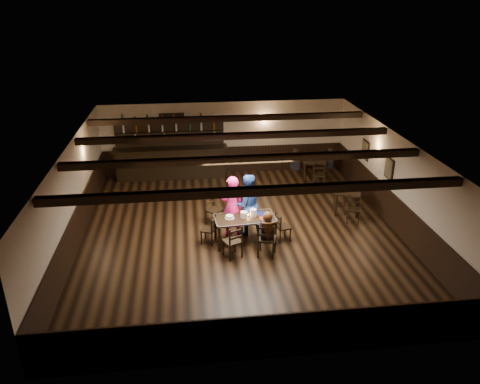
{
  "coord_description": "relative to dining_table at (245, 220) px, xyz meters",
  "views": [
    {
      "loc": [
        -1.45,
        -11.76,
        6.41
      ],
      "look_at": [
        0.01,
        0.2,
        1.2
      ],
      "focal_mm": 35.0,
      "sensor_mm": 36.0,
      "label": 1
    }
  ],
  "objects": [
    {
      "name": "chair_end_left",
      "position": [
        -0.93,
        0.05,
        -0.2
      ],
      "size": [
        0.48,
        0.49,
        0.81
      ],
      "color": "black",
      "rests_on": "ground"
    },
    {
      "name": "back_table_a",
      "position": [
        3.38,
        1.45,
        -0.03
      ],
      "size": [
        0.97,
        0.97,
        0.75
      ],
      "color": "black",
      "rests_on": "ground"
    },
    {
      "name": "back_table_b",
      "position": [
        3.12,
        4.32,
        -0.03
      ],
      "size": [
        1.02,
        1.02,
        0.75
      ],
      "color": "black",
      "rests_on": "ground"
    },
    {
      "name": "man_blue",
      "position": [
        0.13,
        0.54,
        0.21
      ],
      "size": [
        0.97,
        0.82,
        1.78
      ],
      "primitive_type": "imported",
      "rotation": [
        0.0,
        0.0,
        3.32
      ],
      "color": "navy",
      "rests_on": "ground"
    },
    {
      "name": "menu_red",
      "position": [
        0.52,
        -0.06,
        0.08
      ],
      "size": [
        0.35,
        0.3,
        0.0
      ],
      "primitive_type": "cube",
      "rotation": [
        0.0,
        0.0,
        0.32
      ],
      "color": "maroon",
      "rests_on": "dining_table"
    },
    {
      "name": "dining_table",
      "position": [
        0.0,
        0.0,
        0.0
      ],
      "size": [
        1.72,
        0.96,
        0.75
      ],
      "color": "black",
      "rests_on": "ground"
    },
    {
      "name": "salt_shaker",
      "position": [
        0.36,
        -0.04,
        0.11
      ],
      "size": [
        0.03,
        0.03,
        0.08
      ],
      "primitive_type": "cylinder",
      "color": "silver",
      "rests_on": "dining_table"
    },
    {
      "name": "woman_pink",
      "position": [
        -0.31,
        0.44,
        0.22
      ],
      "size": [
        0.69,
        0.49,
        1.79
      ],
      "primitive_type": "imported",
      "rotation": [
        0.0,
        0.0,
        3.24
      ],
      "color": "#FB1A60",
      "rests_on": "ground"
    },
    {
      "name": "plate_stack_b",
      "position": [
        0.24,
        0.05,
        0.18
      ],
      "size": [
        0.18,
        0.18,
        0.21
      ],
      "primitive_type": "cylinder",
      "color": "white",
      "rests_on": "dining_table"
    },
    {
      "name": "ground",
      "position": [
        -0.06,
        0.5,
        -0.68
      ],
      "size": [
        10.0,
        10.0,
        0.0
      ],
      "primitive_type": "plane",
      "color": "black",
      "rests_on": "ground"
    },
    {
      "name": "bar_counter",
      "position": [
        -2.06,
        5.22,
        0.05
      ],
      "size": [
        4.14,
        0.7,
        2.2
      ],
      "color": "black",
      "rests_on": "ground"
    },
    {
      "name": "seated_person",
      "position": [
        0.48,
        -0.78,
        0.16
      ],
      "size": [
        0.34,
        0.51,
        0.83
      ],
      "color": "black",
      "rests_on": "ground"
    },
    {
      "name": "menu_blue",
      "position": [
        0.49,
        0.19,
        0.08
      ],
      "size": [
        0.42,
        0.38,
        0.0
      ],
      "primitive_type": "cube",
      "rotation": [
        0.0,
        0.0,
        -0.56
      ],
      "color": "#0F104D",
      "rests_on": "dining_table"
    },
    {
      "name": "bg_patron_right",
      "position": [
        3.69,
        4.31,
        0.16
      ],
      "size": [
        0.29,
        0.39,
        0.74
      ],
      "color": "black",
      "rests_on": "ground"
    },
    {
      "name": "room_shell",
      "position": [
        -0.05,
        0.54,
        1.07
      ],
      "size": [
        9.02,
        10.02,
        2.71
      ],
      "color": "beige",
      "rests_on": "ground"
    },
    {
      "name": "chair_far_pushed",
      "position": [
        -0.81,
        1.26,
        -0.15
      ],
      "size": [
        0.58,
        0.58,
        0.9
      ],
      "color": "black",
      "rests_on": "ground"
    },
    {
      "name": "drink_glass",
      "position": [
        0.31,
        0.1,
        0.13
      ],
      "size": [
        0.07,
        0.07,
        0.1
      ],
      "primitive_type": "cylinder",
      "color": "silver",
      "rests_on": "dining_table"
    },
    {
      "name": "chair_near_right",
      "position": [
        0.45,
        -0.84,
        -0.11
      ],
      "size": [
        0.57,
        0.55,
        0.97
      ],
      "color": "black",
      "rests_on": "ground"
    },
    {
      "name": "chair_near_left",
      "position": [
        -0.38,
        -0.8,
        -0.14
      ],
      "size": [
        0.56,
        0.55,
        0.91
      ],
      "color": "black",
      "rests_on": "ground"
    },
    {
      "name": "chair_end_right",
      "position": [
        0.99,
        -0.04,
        -0.2
      ],
      "size": [
        0.44,
        0.46,
        0.81
      ],
      "color": "black",
      "rests_on": "ground"
    },
    {
      "name": "bg_patron_left",
      "position": [
        2.38,
        4.25,
        0.17
      ],
      "size": [
        0.28,
        0.4,
        0.76
      ],
      "color": "black",
      "rests_on": "ground"
    },
    {
      "name": "pepper_shaker",
      "position": [
        0.37,
        -0.05,
        0.13
      ],
      "size": [
        0.04,
        0.04,
        0.1
      ],
      "primitive_type": "cylinder",
      "color": "#A5A8AD",
      "rests_on": "dining_table"
    },
    {
      "name": "tea_light",
      "position": [
        0.1,
        0.06,
        0.1
      ],
      "size": [
        0.06,
        0.06,
        0.06
      ],
      "color": "#A5A8AD",
      "rests_on": "dining_table"
    },
    {
      "name": "plate_stack_a",
      "position": [
        -0.03,
        -0.0,
        0.16
      ],
      "size": [
        0.19,
        0.19,
        0.17
      ],
      "primitive_type": "cylinder",
      "color": "white",
      "rests_on": "dining_table"
    },
    {
      "name": "cake",
      "position": [
        -0.42,
        0.0,
        0.11
      ],
      "size": [
        0.26,
        0.26,
        0.08
      ],
      "color": "white",
      "rests_on": "dining_table"
    }
  ]
}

